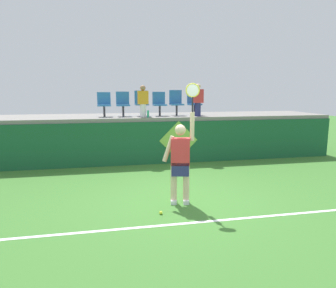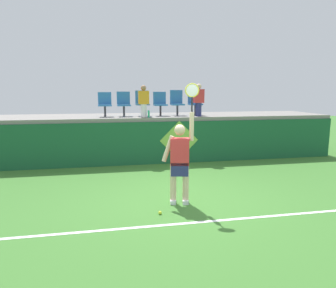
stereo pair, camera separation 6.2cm
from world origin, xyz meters
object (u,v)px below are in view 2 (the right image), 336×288
(stadium_chair_0, at_px, (105,103))
(stadium_chair_4, at_px, (177,102))
(tennis_player, at_px, (180,160))
(stadium_chair_5, at_px, (195,102))
(stadium_chair_3, at_px, (160,103))
(stadium_chair_2, at_px, (142,102))
(spectator_1, at_px, (199,99))
(stadium_chair_1, at_px, (124,103))
(spectator_0, at_px, (144,101))
(water_bottle, at_px, (149,114))
(tennis_ball, at_px, (160,213))

(stadium_chair_0, distance_m, stadium_chair_4, 2.46)
(tennis_player, distance_m, stadium_chair_5, 4.93)
(stadium_chair_3, bearing_deg, stadium_chair_2, 179.85)
(stadium_chair_5, distance_m, spectator_1, 0.48)
(stadium_chair_1, xyz_separation_m, spectator_1, (2.49, -0.47, 0.11))
(stadium_chair_2, height_order, spectator_0, spectator_0)
(stadium_chair_3, bearing_deg, water_bottle, -125.65)
(water_bottle, height_order, stadium_chair_5, stadium_chair_5)
(stadium_chair_0, height_order, spectator_0, spectator_0)
(stadium_chair_0, xyz_separation_m, spectator_0, (1.25, -0.42, 0.09))
(spectator_1, bearing_deg, stadium_chair_1, 169.40)
(stadium_chair_0, distance_m, stadium_chair_2, 1.25)
(spectator_0, bearing_deg, stadium_chair_0, 161.22)
(stadium_chair_3, relative_size, stadium_chair_5, 0.99)
(tennis_ball, distance_m, stadium_chair_4, 5.63)
(tennis_ball, height_order, stadium_chair_4, stadium_chair_4)
(water_bottle, distance_m, stadium_chair_1, 1.07)
(tennis_player, distance_m, stadium_chair_3, 4.67)
(stadium_chair_2, height_order, stadium_chair_3, stadium_chair_2)
(water_bottle, height_order, stadium_chair_4, stadium_chair_4)
(tennis_player, distance_m, stadium_chair_0, 4.88)
(spectator_0, distance_m, spectator_1, 1.86)
(tennis_ball, xyz_separation_m, stadium_chair_0, (-0.98, 5.07, 1.90))
(stadium_chair_2, distance_m, stadium_chair_4, 1.21)
(tennis_player, height_order, spectator_0, spectator_0)
(stadium_chair_2, bearing_deg, spectator_1, -14.06)
(stadium_chair_5, bearing_deg, stadium_chair_2, 179.95)
(tennis_ball, relative_size, spectator_0, 0.06)
(stadium_chair_3, relative_size, spectator_1, 0.75)
(stadium_chair_3, bearing_deg, spectator_1, -20.50)
(tennis_player, distance_m, stadium_chair_4, 4.76)
(stadium_chair_2, bearing_deg, stadium_chair_5, -0.05)
(water_bottle, height_order, spectator_1, spectator_1)
(tennis_player, bearing_deg, stadium_chair_5, 70.35)
(stadium_chair_0, height_order, stadium_chair_5, stadium_chair_5)
(stadium_chair_0, height_order, stadium_chair_1, stadium_chair_1)
(stadium_chair_5, bearing_deg, stadium_chair_3, 180.00)
(tennis_ball, relative_size, spectator_1, 0.06)
(tennis_ball, height_order, stadium_chair_2, stadium_chair_2)
(stadium_chair_3, height_order, stadium_chair_4, stadium_chair_4)
(tennis_ball, bearing_deg, stadium_chair_0, 100.91)
(stadium_chair_5, distance_m, spectator_0, 1.91)
(stadium_chair_2, distance_m, stadium_chair_5, 1.86)
(spectator_1, bearing_deg, stadium_chair_2, 165.94)
(tennis_player, relative_size, stadium_chair_2, 2.88)
(spectator_0, height_order, spectator_1, spectator_1)
(tennis_player, relative_size, stadium_chair_3, 3.04)
(tennis_ball, xyz_separation_m, spectator_0, (0.27, 4.64, 1.99))
(tennis_player, xyz_separation_m, spectator_1, (1.62, 4.08, 1.12))
(tennis_ball, relative_size, stadium_chair_4, 0.08)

